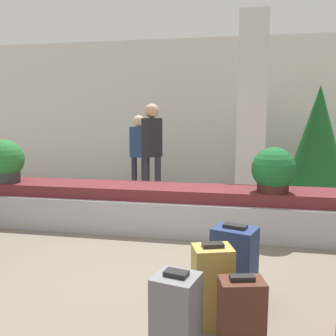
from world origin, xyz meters
TOP-DOWN VIEW (x-y plane):
  - ground_plane at (0.00, 0.00)m, footprint 18.00×18.00m
  - back_wall at (0.00, 5.16)m, footprint 18.00×0.06m
  - carousel at (0.00, 1.72)m, footprint 7.60×0.81m
  - pillar at (1.11, 3.24)m, footprint 0.47×0.47m
  - suitcase_3 at (0.59, -1.04)m, footprint 0.31×0.30m
  - suitcase_4 at (0.99, -0.86)m, footprint 0.32×0.26m
  - suitcase_6 at (0.93, -0.06)m, footprint 0.42×0.37m
  - suitcase_7 at (0.77, -0.53)m, footprint 0.34×0.30m
  - potted_plant_1 at (-2.38, 1.62)m, footprint 0.57×0.57m
  - potted_plant_2 at (1.36, 1.60)m, footprint 0.54×0.54m
  - traveler_0 at (1.13, 4.20)m, footprint 0.31×0.36m
  - traveler_1 at (-0.55, 3.12)m, footprint 0.34×0.36m
  - traveler_2 at (-0.98, 3.82)m, footprint 0.33×0.22m
  - decorated_tree at (2.33, 4.02)m, footprint 1.13×1.13m

SIDE VIEW (x-z plane):
  - ground_plane at x=0.00m, z-range 0.00..0.00m
  - suitcase_4 at x=0.99m, z-range -0.01..0.54m
  - carousel at x=0.00m, z-range -0.01..0.59m
  - suitcase_3 at x=0.59m, z-range -0.01..0.61m
  - suitcase_7 at x=0.77m, z-range -0.01..0.63m
  - suitcase_6 at x=0.93m, z-range -0.01..0.64m
  - potted_plant_2 at x=1.36m, z-range 0.59..1.15m
  - potted_plant_1 at x=-2.38m, z-range 0.59..1.20m
  - traveler_2 at x=-0.98m, z-range 0.14..1.69m
  - traveler_1 at x=-0.55m, z-range 0.18..1.93m
  - traveler_0 at x=1.13m, z-range 0.20..2.03m
  - decorated_tree at x=2.33m, z-range 0.09..2.18m
  - back_wall at x=0.00m, z-range 0.00..3.20m
  - pillar at x=1.11m, z-range 0.00..3.20m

